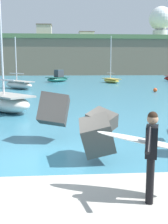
% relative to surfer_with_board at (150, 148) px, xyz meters
% --- Properties ---
extents(ground_plane, '(400.00, 400.00, 0.00)m').
position_rel_surfer_with_board_xyz_m(ground_plane, '(-2.03, 3.10, -1.28)').
color(ground_plane, teal).
extents(breakwater_jetty, '(31.04, 5.78, 1.95)m').
position_rel_surfer_with_board_xyz_m(breakwater_jetty, '(-0.48, 4.23, -0.31)').
color(breakwater_jetty, gray).
rests_on(breakwater_jetty, ground).
extents(surfer_with_board, '(2.09, 1.46, 1.78)m').
position_rel_surfer_with_board_xyz_m(surfer_with_board, '(0.00, 0.00, 0.00)').
color(surfer_with_board, black).
rests_on(surfer_with_board, walkway_path).
extents(boat_near_left, '(4.68, 5.23, 6.26)m').
position_rel_surfer_with_board_xyz_m(boat_near_left, '(-7.14, 29.85, -0.72)').
color(boat_near_left, beige).
rests_on(boat_near_left, ground).
extents(boat_near_centre, '(4.15, 4.38, 8.56)m').
position_rel_surfer_with_board_xyz_m(boat_near_centre, '(-5.16, 12.30, -0.65)').
color(boat_near_centre, beige).
rests_on(boat_near_centre, ground).
extents(boat_mid_left, '(2.82, 5.06, 7.60)m').
position_rel_surfer_with_board_xyz_m(boat_mid_left, '(6.31, 41.05, -0.83)').
color(boat_mid_left, '#EAC64C').
rests_on(boat_mid_left, ground).
extents(boat_mid_right, '(4.59, 4.41, 2.11)m').
position_rel_surfer_with_board_xyz_m(boat_mid_right, '(-2.59, 44.37, -0.63)').
color(boat_mid_right, '#1E6656').
rests_on(boat_mid_right, ground).
extents(mooring_buoy_inner, '(0.44, 0.44, 0.44)m').
position_rel_surfer_with_board_xyz_m(mooring_buoy_inner, '(8.30, 24.56, -1.06)').
color(mooring_buoy_inner, '#E54C1E').
rests_on(mooring_buoy_inner, ground).
extents(headland_bluff, '(82.28, 40.29, 11.61)m').
position_rel_surfer_with_board_xyz_m(headland_bluff, '(10.97, 95.94, 4.55)').
color(headland_bluff, '#756651').
rests_on(headland_bluff, ground).
extents(radar_dome, '(8.10, 8.10, 11.48)m').
position_rel_surfer_with_board_xyz_m(radar_dome, '(32.57, 94.19, 16.94)').
color(radar_dome, silver).
rests_on(radar_dome, headland_bluff).
extents(station_building_west, '(4.78, 5.88, 3.92)m').
position_rel_surfer_with_board_xyz_m(station_building_west, '(-7.43, 87.35, 12.30)').
color(station_building_west, '#B2ADA3').
rests_on(station_building_west, headland_bluff).
extents(station_building_central, '(5.87, 4.21, 3.99)m').
position_rel_surfer_with_board_xyz_m(station_building_central, '(7.49, 105.01, 12.34)').
color(station_building_central, silver).
rests_on(station_building_central, headland_bluff).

